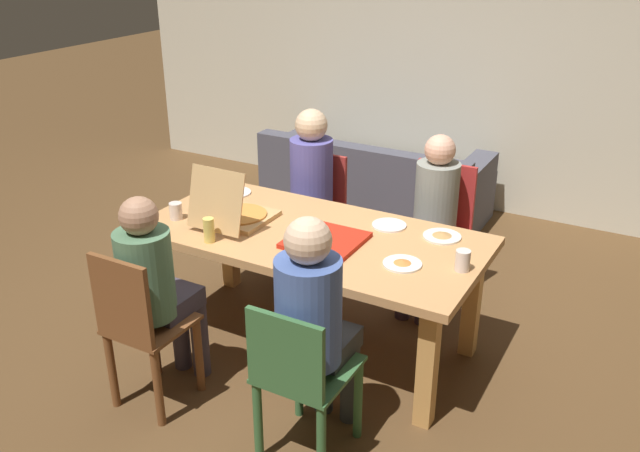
{
  "coord_description": "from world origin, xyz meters",
  "views": [
    {
      "loc": [
        1.78,
        -3.11,
        2.41
      ],
      "look_at": [
        0.0,
        0.1,
        0.76
      ],
      "focal_mm": 38.05,
      "sensor_mm": 36.0,
      "label": 1
    }
  ],
  "objects_px": {
    "person_3": "(308,182)",
    "chair_3": "(317,206)",
    "chair_0": "(438,229)",
    "person_2": "(156,282)",
    "dining_table": "(312,248)",
    "person_0": "(432,211)",
    "drinking_glass_1": "(463,260)",
    "chair_2": "(141,328)",
    "pizza_box_1": "(236,214)",
    "chair_1": "(300,378)",
    "plate_1": "(402,263)",
    "drinking_glass_2": "(176,211)",
    "pizza_box_0": "(325,240)",
    "drinking_glass_0": "(209,230)",
    "plate_3": "(234,193)",
    "plate_0": "(442,236)",
    "plate_2": "(389,225)",
    "couch": "(374,186)",
    "person_1": "(314,316)"
  },
  "relations": [
    {
      "from": "drinking_glass_0",
      "to": "plate_2",
      "type": "bearing_deg",
      "value": 40.66
    },
    {
      "from": "plate_2",
      "to": "drinking_glass_1",
      "type": "relative_size",
      "value": 1.82
    },
    {
      "from": "drinking_glass_2",
      "to": "chair_3",
      "type": "bearing_deg",
      "value": 72.91
    },
    {
      "from": "person_0",
      "to": "chair_1",
      "type": "height_order",
      "value": "person_0"
    },
    {
      "from": "person_1",
      "to": "person_3",
      "type": "relative_size",
      "value": 1.01
    },
    {
      "from": "chair_1",
      "to": "drinking_glass_1",
      "type": "bearing_deg",
      "value": 61.93
    },
    {
      "from": "person_3",
      "to": "plate_1",
      "type": "bearing_deg",
      "value": -39.28
    },
    {
      "from": "chair_1",
      "to": "chair_2",
      "type": "height_order",
      "value": "chair_2"
    },
    {
      "from": "pizza_box_1",
      "to": "drinking_glass_0",
      "type": "bearing_deg",
      "value": -84.45
    },
    {
      "from": "pizza_box_1",
      "to": "person_0",
      "type": "bearing_deg",
      "value": 43.42
    },
    {
      "from": "person_3",
      "to": "drinking_glass_0",
      "type": "relative_size",
      "value": 8.7
    },
    {
      "from": "chair_0",
      "to": "pizza_box_0",
      "type": "height_order",
      "value": "chair_0"
    },
    {
      "from": "chair_0",
      "to": "plate_2",
      "type": "xyz_separation_m",
      "value": [
        -0.09,
        -0.64,
        0.26
      ]
    },
    {
      "from": "person_2",
      "to": "person_3",
      "type": "relative_size",
      "value": 0.96
    },
    {
      "from": "person_3",
      "to": "couch",
      "type": "relative_size",
      "value": 0.65
    },
    {
      "from": "dining_table",
      "to": "chair_2",
      "type": "xyz_separation_m",
      "value": [
        -0.47,
        -0.96,
        -0.17
      ]
    },
    {
      "from": "chair_2",
      "to": "person_3",
      "type": "relative_size",
      "value": 0.75
    },
    {
      "from": "person_2",
      "to": "plate_0",
      "type": "distance_m",
      "value": 1.62
    },
    {
      "from": "person_2",
      "to": "dining_table",
      "type": "bearing_deg",
      "value": 59.8
    },
    {
      "from": "pizza_box_1",
      "to": "plate_1",
      "type": "bearing_deg",
      "value": -2.13
    },
    {
      "from": "chair_1",
      "to": "person_2",
      "type": "bearing_deg",
      "value": 174.97
    },
    {
      "from": "chair_0",
      "to": "plate_1",
      "type": "distance_m",
      "value": 1.11
    },
    {
      "from": "pizza_box_0",
      "to": "drinking_glass_1",
      "type": "height_order",
      "value": "drinking_glass_1"
    },
    {
      "from": "plate_0",
      "to": "plate_2",
      "type": "relative_size",
      "value": 1.07
    },
    {
      "from": "chair_3",
      "to": "dining_table",
      "type": "bearing_deg",
      "value": -62.53
    },
    {
      "from": "pizza_box_1",
      "to": "drinking_glass_0",
      "type": "height_order",
      "value": "pizza_box_1"
    },
    {
      "from": "dining_table",
      "to": "plate_1",
      "type": "height_order",
      "value": "plate_1"
    },
    {
      "from": "drinking_glass_0",
      "to": "pizza_box_1",
      "type": "bearing_deg",
      "value": 95.55
    },
    {
      "from": "person_3",
      "to": "chair_3",
      "type": "bearing_deg",
      "value": 90.0
    },
    {
      "from": "person_3",
      "to": "plate_0",
      "type": "height_order",
      "value": "person_3"
    },
    {
      "from": "chair_1",
      "to": "plate_1",
      "type": "xyz_separation_m",
      "value": [
        0.17,
        0.78,
        0.29
      ]
    },
    {
      "from": "chair_2",
      "to": "pizza_box_1",
      "type": "relative_size",
      "value": 2.0
    },
    {
      "from": "chair_0",
      "to": "person_1",
      "type": "xyz_separation_m",
      "value": [
        0.0,
        -1.71,
        0.24
      ]
    },
    {
      "from": "person_3",
      "to": "chair_1",
      "type": "bearing_deg",
      "value": -61.09
    },
    {
      "from": "chair_1",
      "to": "pizza_box_0",
      "type": "relative_size",
      "value": 2.17
    },
    {
      "from": "dining_table",
      "to": "plate_3",
      "type": "distance_m",
      "value": 0.83
    },
    {
      "from": "dining_table",
      "to": "person_3",
      "type": "distance_m",
      "value": 0.91
    },
    {
      "from": "plate_1",
      "to": "drinking_glass_0",
      "type": "xyz_separation_m",
      "value": [
        -1.07,
        -0.26,
        0.06
      ]
    },
    {
      "from": "person_0",
      "to": "person_3",
      "type": "relative_size",
      "value": 0.95
    },
    {
      "from": "chair_0",
      "to": "person_2",
      "type": "xyz_separation_m",
      "value": [
        -0.92,
        -1.76,
        0.2
      ]
    },
    {
      "from": "chair_2",
      "to": "plate_3",
      "type": "bearing_deg",
      "value": 103.1
    },
    {
      "from": "pizza_box_1",
      "to": "drinking_glass_0",
      "type": "relative_size",
      "value": 3.25
    },
    {
      "from": "chair_0",
      "to": "drinking_glass_0",
      "type": "bearing_deg",
      "value": -123.97
    },
    {
      "from": "chair_3",
      "to": "plate_0",
      "type": "distance_m",
      "value": 1.34
    },
    {
      "from": "dining_table",
      "to": "drinking_glass_1",
      "type": "xyz_separation_m",
      "value": [
        0.91,
        -0.02,
        0.15
      ]
    },
    {
      "from": "chair_2",
      "to": "drinking_glass_1",
      "type": "height_order",
      "value": "chair_2"
    },
    {
      "from": "pizza_box_0",
      "to": "drinking_glass_0",
      "type": "distance_m",
      "value": 0.66
    },
    {
      "from": "person_2",
      "to": "person_0",
      "type": "bearing_deg",
      "value": 60.19
    },
    {
      "from": "drinking_glass_1",
      "to": "drinking_glass_2",
      "type": "xyz_separation_m",
      "value": [
        -1.74,
        -0.2,
        -0.0
      ]
    },
    {
      "from": "pizza_box_0",
      "to": "drinking_glass_1",
      "type": "xyz_separation_m",
      "value": [
        0.78,
        0.05,
        0.04
      ]
    }
  ]
}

